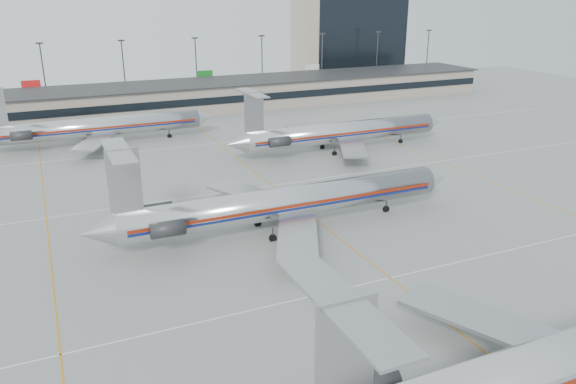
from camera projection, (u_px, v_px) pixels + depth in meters
ground at (459, 332)px, 45.88m from camera, size 260.00×260.00×0.00m
apron_markings at (390, 278)px, 54.47m from camera, size 160.00×0.15×0.02m
terminal at (176, 97)px, 129.01m from camera, size 162.00×17.00×6.25m
light_mast_row at (161, 66)px, 139.23m from camera, size 163.60×0.40×15.28m
distant_building at (347, 37)px, 175.41m from camera, size 30.00×20.00×25.00m
jet_foreground at (575, 357)px, 36.94m from camera, size 46.87×27.60×12.27m
jet_second_row at (280, 203)px, 64.11m from camera, size 45.28×26.66×11.85m
jet_third_row at (338, 132)px, 96.56m from camera, size 41.86×25.75×11.45m
jet_back_row at (96, 127)px, 100.34m from camera, size 41.81×25.72×11.43m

